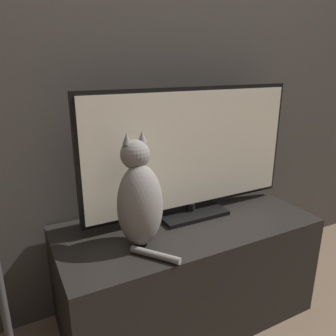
{
  "coord_description": "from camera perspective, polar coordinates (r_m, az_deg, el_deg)",
  "views": [
    {
      "loc": [
        -0.72,
        -0.28,
        1.24
      ],
      "look_at": [
        -0.1,
        0.91,
        0.81
      ],
      "focal_mm": 35.0,
      "sensor_mm": 36.0,
      "label": 1
    }
  ],
  "objects": [
    {
      "name": "tv",
      "position": [
        1.54,
        4.09,
        2.5
      ],
      "size": [
        1.08,
        0.2,
        0.62
      ],
      "color": "black",
      "rests_on": "tv_stand"
    },
    {
      "name": "wall_back",
      "position": [
        1.67,
        -2.15,
        20.0
      ],
      "size": [
        4.8,
        0.05,
        2.6
      ],
      "color": "#47423D",
      "rests_on": "ground_plane"
    },
    {
      "name": "cat",
      "position": [
        1.32,
        -5.05,
        -5.55
      ],
      "size": [
        0.2,
        0.31,
        0.47
      ],
      "rotation": [
        0.0,
        0.0,
        0.06
      ],
      "color": "gray",
      "rests_on": "tv_stand"
    },
    {
      "name": "tv_stand",
      "position": [
        1.7,
        3.18,
        -17.38
      ],
      "size": [
        1.21,
        0.55,
        0.52
      ],
      "color": "black",
      "rests_on": "ground_plane"
    }
  ]
}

